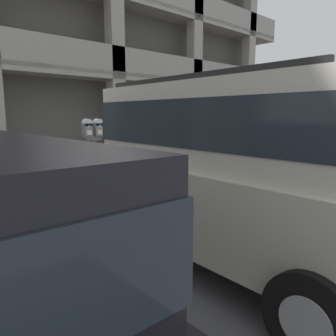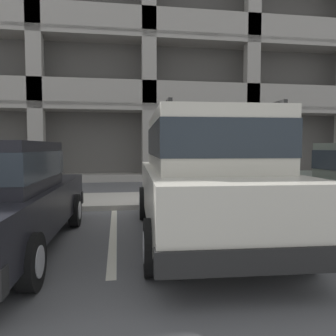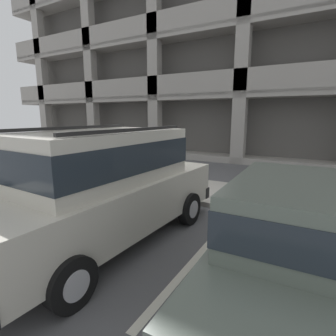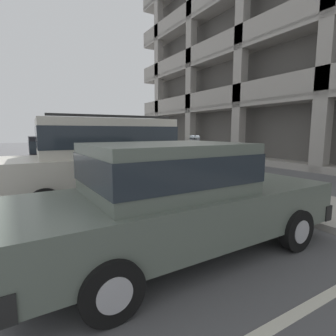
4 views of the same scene
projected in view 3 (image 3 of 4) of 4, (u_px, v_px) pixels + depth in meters
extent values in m
cube|color=#565659|center=(173.00, 206.00, 6.70)|extent=(80.00, 80.00, 0.10)
cube|color=#ADA89E|center=(194.00, 190.00, 7.78)|extent=(40.00, 2.20, 0.12)
cube|color=#606060|center=(29.00, 164.00, 11.63)|extent=(0.03, 2.16, 0.00)
cube|color=#606060|center=(95.00, 173.00, 9.70)|extent=(0.03, 2.16, 0.00)
cube|color=#606060|center=(194.00, 188.00, 7.77)|extent=(0.03, 2.16, 0.00)
cube|color=silver|center=(13.00, 192.00, 7.73)|extent=(0.12, 4.80, 0.01)
cube|color=silver|center=(88.00, 210.00, 6.24)|extent=(0.12, 4.80, 0.01)
cube|color=silver|center=(211.00, 240.00, 4.74)|extent=(0.12, 4.80, 0.01)
cube|color=beige|center=(106.00, 202.00, 4.61)|extent=(2.08, 4.79, 0.80)
cube|color=beige|center=(101.00, 156.00, 4.41)|extent=(1.77, 2.99, 0.84)
cube|color=#232B33|center=(101.00, 155.00, 4.41)|extent=(1.79, 3.02, 0.46)
cube|color=black|center=(173.00, 187.00, 6.58)|extent=(1.88, 0.26, 0.24)
cube|color=silver|center=(195.00, 176.00, 6.25)|extent=(0.24, 0.04, 0.14)
cube|color=silver|center=(156.00, 170.00, 6.85)|extent=(0.24, 0.04, 0.14)
cylinder|color=black|center=(189.00, 208.00, 5.43)|extent=(0.23, 0.67, 0.66)
cylinder|color=#B2B2B7|center=(189.00, 208.00, 5.43)|extent=(0.24, 0.37, 0.36)
cylinder|color=black|center=(124.00, 195.00, 6.37)|extent=(0.23, 0.67, 0.66)
cylinder|color=#B2B2B7|center=(124.00, 195.00, 6.37)|extent=(0.24, 0.37, 0.36)
cylinder|color=black|center=(71.00, 283.00, 3.01)|extent=(0.23, 0.67, 0.66)
cylinder|color=#B2B2B7|center=(71.00, 283.00, 3.01)|extent=(0.24, 0.37, 0.36)
cube|color=black|center=(132.00, 130.00, 3.96)|extent=(0.18, 2.62, 0.05)
cube|color=black|center=(73.00, 128.00, 4.68)|extent=(0.18, 2.62, 0.05)
cube|color=black|center=(76.00, 178.00, 7.75)|extent=(1.74, 0.22, 0.24)
cube|color=silver|center=(90.00, 171.00, 7.47)|extent=(0.24, 0.04, 0.14)
cube|color=silver|center=(66.00, 167.00, 8.01)|extent=(0.24, 0.04, 0.14)
cylinder|color=black|center=(73.00, 192.00, 6.68)|extent=(0.18, 0.61, 0.60)
cylinder|color=#B2B2B7|center=(73.00, 192.00, 6.68)|extent=(0.19, 0.34, 0.33)
cylinder|color=black|center=(35.00, 184.00, 7.53)|extent=(0.18, 0.61, 0.60)
cylinder|color=#B2B2B7|center=(35.00, 184.00, 7.53)|extent=(0.19, 0.34, 0.33)
cube|color=#5B665B|center=(302.00, 251.00, 3.19)|extent=(1.77, 4.43, 0.60)
cube|color=#5B665B|center=(307.00, 211.00, 2.81)|extent=(1.53, 2.00, 0.64)
cube|color=#232B33|center=(307.00, 209.00, 2.81)|extent=(1.55, 2.03, 0.35)
cube|color=black|center=(305.00, 210.00, 5.09)|extent=(1.74, 0.19, 0.24)
cube|color=silver|center=(277.00, 194.00, 5.33)|extent=(0.24, 0.03, 0.14)
cylinder|color=black|center=(253.00, 222.00, 4.81)|extent=(0.17, 0.60, 0.60)
cylinder|color=#B2B2B7|center=(253.00, 222.00, 4.81)|extent=(0.19, 0.33, 0.33)
cylinder|color=black|center=(195.00, 323.00, 2.47)|extent=(0.17, 0.60, 0.60)
cylinder|color=#B2B2B7|center=(195.00, 323.00, 2.47)|extent=(0.19, 0.33, 0.33)
cylinder|color=#595B60|center=(170.00, 175.00, 6.99)|extent=(0.07, 0.07, 1.11)
cube|color=#595B60|center=(170.00, 153.00, 6.88)|extent=(0.28, 0.06, 0.06)
cube|color=#515459|center=(166.00, 147.00, 6.90)|extent=(0.15, 0.11, 0.22)
cylinder|color=#8C99A3|center=(166.00, 143.00, 6.88)|extent=(0.15, 0.11, 0.15)
cube|color=#B7B293|center=(165.00, 149.00, 6.86)|extent=(0.08, 0.01, 0.08)
cube|color=#515459|center=(173.00, 148.00, 6.80)|extent=(0.15, 0.11, 0.22)
cylinder|color=#8C99A3|center=(173.00, 144.00, 6.78)|extent=(0.15, 0.11, 0.15)
cube|color=#B7B293|center=(172.00, 149.00, 6.76)|extent=(0.08, 0.01, 0.08)
cylinder|color=#47474C|center=(29.00, 157.00, 10.02)|extent=(0.07, 0.07, 1.08)
cube|color=#47474C|center=(28.00, 142.00, 9.90)|extent=(0.28, 0.06, 0.06)
cube|color=#515459|center=(26.00, 138.00, 9.93)|extent=(0.15, 0.11, 0.22)
cylinder|color=#8C99A3|center=(25.00, 136.00, 9.90)|extent=(0.15, 0.11, 0.15)
cube|color=#B7B293|center=(24.00, 140.00, 9.88)|extent=(0.08, 0.01, 0.08)
cube|color=#515459|center=(29.00, 139.00, 9.83)|extent=(0.15, 0.11, 0.22)
cylinder|color=#8C99A3|center=(29.00, 136.00, 9.81)|extent=(0.15, 0.11, 0.15)
cube|color=#B7B293|center=(28.00, 140.00, 9.79)|extent=(0.08, 0.01, 0.08)
cube|color=#54514D|center=(268.00, 25.00, 15.47)|extent=(31.36, 8.80, 15.00)
cube|color=gray|center=(257.00, 149.00, 16.41)|extent=(32.00, 10.00, 0.30)
cube|color=gray|center=(261.00, 100.00, 15.82)|extent=(32.00, 10.00, 0.30)
cube|color=gray|center=(241.00, 81.00, 11.53)|extent=(32.00, 0.20, 1.10)
cube|color=gray|center=(264.00, 47.00, 15.23)|extent=(32.00, 10.00, 0.30)
cube|color=gray|center=(245.00, 6.00, 10.94)|extent=(32.00, 0.20, 1.10)
cube|color=gray|center=(39.00, 35.00, 17.52)|extent=(0.60, 0.50, 15.00)
cube|color=gray|center=(88.00, 24.00, 15.32)|extent=(0.60, 0.50, 15.00)
cube|color=gray|center=(154.00, 8.00, 13.11)|extent=(0.60, 0.50, 15.00)
cylinder|color=red|center=(57.00, 166.00, 9.69)|extent=(0.20, 0.20, 0.55)
sphere|color=red|center=(56.00, 157.00, 9.62)|extent=(0.18, 0.18, 0.18)
cylinder|color=red|center=(54.00, 166.00, 9.56)|extent=(0.08, 0.10, 0.08)
cylinder|color=red|center=(60.00, 165.00, 9.61)|extent=(0.10, 0.07, 0.07)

